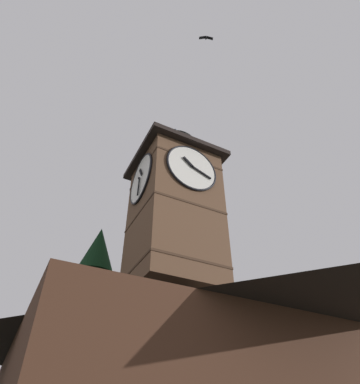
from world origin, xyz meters
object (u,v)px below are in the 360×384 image
at_px(flying_bird_high, 206,38).
at_px(moon, 151,348).
at_px(clock_tower, 174,208).
at_px(pine_tree_behind, 79,361).

bearing_deg(flying_bird_high, moon, -110.25).
relative_size(clock_tower, pine_tree_behind, 0.82).
xyz_separation_m(pine_tree_behind, flying_bird_high, (-1.83, 8.62, 13.80)).
xyz_separation_m(pine_tree_behind, moon, (-18.86, -37.52, 10.63)).
height_order(moon, flying_bird_high, flying_bird_high).
bearing_deg(flying_bird_high, clock_tower, -94.56).
xyz_separation_m(moon, flying_bird_high, (17.02, 46.14, 3.17)).
height_order(clock_tower, pine_tree_behind, clock_tower).
height_order(pine_tree_behind, flying_bird_high, flying_bird_high).
bearing_deg(pine_tree_behind, flying_bird_high, 102.00).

